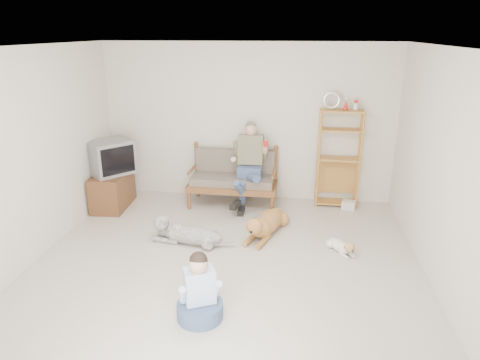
# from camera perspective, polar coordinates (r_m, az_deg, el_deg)

# --- Properties ---
(floor) EXTENTS (5.50, 5.50, 0.00)m
(floor) POSITION_cam_1_polar(r_m,az_deg,el_deg) (5.39, -2.39, -12.83)
(floor) COLOR beige
(floor) RESTS_ON ground
(ceiling) EXTENTS (5.50, 5.50, 0.00)m
(ceiling) POSITION_cam_1_polar(r_m,az_deg,el_deg) (4.56, -2.88, 17.22)
(ceiling) COLOR white
(ceiling) RESTS_ON ground
(wall_back) EXTENTS (5.00, 0.00, 5.00)m
(wall_back) POSITION_cam_1_polar(r_m,az_deg,el_deg) (7.44, 1.05, 7.59)
(wall_back) COLOR beige
(wall_back) RESTS_ON ground
(wall_front) EXTENTS (5.00, 0.00, 5.00)m
(wall_front) POSITION_cam_1_polar(r_m,az_deg,el_deg) (2.44, -14.41, -19.82)
(wall_front) COLOR beige
(wall_front) RESTS_ON ground
(wall_left) EXTENTS (0.00, 5.50, 5.50)m
(wall_left) POSITION_cam_1_polar(r_m,az_deg,el_deg) (5.78, -27.87, 1.82)
(wall_left) COLOR beige
(wall_left) RESTS_ON ground
(wall_right) EXTENTS (0.00, 5.50, 5.50)m
(wall_right) POSITION_cam_1_polar(r_m,az_deg,el_deg) (5.03, 26.69, -0.34)
(wall_right) COLOR beige
(wall_right) RESTS_ON ground
(loveseat) EXTENTS (1.51, 0.73, 0.95)m
(loveseat) POSITION_cam_1_polar(r_m,az_deg,el_deg) (7.35, -0.89, 0.45)
(loveseat) COLOR brown
(loveseat) RESTS_ON ground
(man) EXTENTS (0.55, 0.79, 1.27)m
(man) POSITION_cam_1_polar(r_m,az_deg,el_deg) (7.09, 1.03, 1.25)
(man) COLOR #44517D
(man) RESTS_ON loveseat
(etagere) EXTENTS (0.73, 0.32, 1.94)m
(etagere) POSITION_cam_1_polar(r_m,az_deg,el_deg) (7.36, 13.01, 2.95)
(etagere) COLOR #BE883B
(etagere) RESTS_ON ground
(book_stack) EXTENTS (0.25, 0.21, 0.14)m
(book_stack) POSITION_cam_1_polar(r_m,az_deg,el_deg) (7.48, 14.28, -3.24)
(book_stack) COLOR white
(book_stack) RESTS_ON ground
(tv_stand) EXTENTS (0.54, 0.92, 0.60)m
(tv_stand) POSITION_cam_1_polar(r_m,az_deg,el_deg) (7.58, -16.66, -1.27)
(tv_stand) COLOR brown
(tv_stand) RESTS_ON ground
(crt_tv) EXTENTS (0.84, 0.85, 0.56)m
(crt_tv) POSITION_cam_1_polar(r_m,az_deg,el_deg) (7.40, -16.83, 2.93)
(crt_tv) COLOR slate
(crt_tv) RESTS_ON tv_stand
(wall_outlet) EXTENTS (0.12, 0.02, 0.08)m
(wall_outlet) POSITION_cam_1_polar(r_m,az_deg,el_deg) (7.94, -8.02, 0.30)
(wall_outlet) COLOR silver
(wall_outlet) RESTS_ON ground
(golden_retriever) EXTENTS (0.62, 1.29, 0.41)m
(golden_retriever) POSITION_cam_1_polar(r_m,az_deg,el_deg) (6.35, 3.44, -5.85)
(golden_retriever) COLOR #B07A3D
(golden_retriever) RESTS_ON ground
(shaggy_dog) EXTENTS (1.27, 0.42, 0.38)m
(shaggy_dog) POSITION_cam_1_polar(r_m,az_deg,el_deg) (6.15, -7.28, -7.02)
(shaggy_dog) COLOR silver
(shaggy_dog) RESTS_ON ground
(terrier) EXTENTS (0.38, 0.52, 0.22)m
(terrier) POSITION_cam_1_polar(r_m,az_deg,el_deg) (6.03, 13.48, -8.61)
(terrier) COLOR white
(terrier) RESTS_ON ground
(child) EXTENTS (0.49, 0.49, 0.77)m
(child) POSITION_cam_1_polar(r_m,az_deg,el_deg) (4.61, -5.41, -14.98)
(child) COLOR #44517D
(child) RESTS_ON ground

